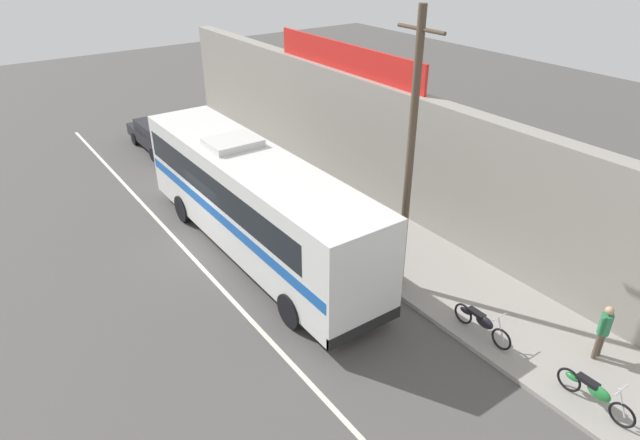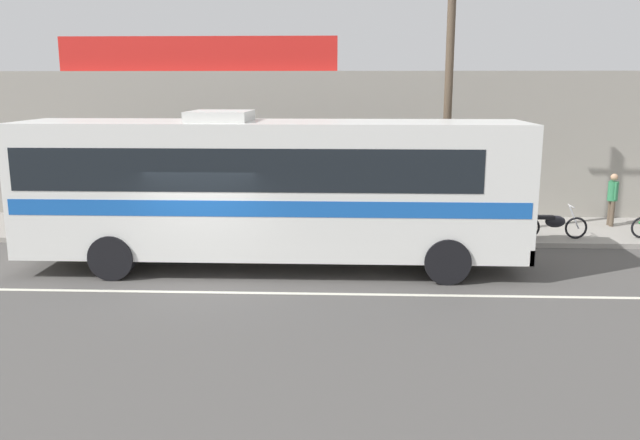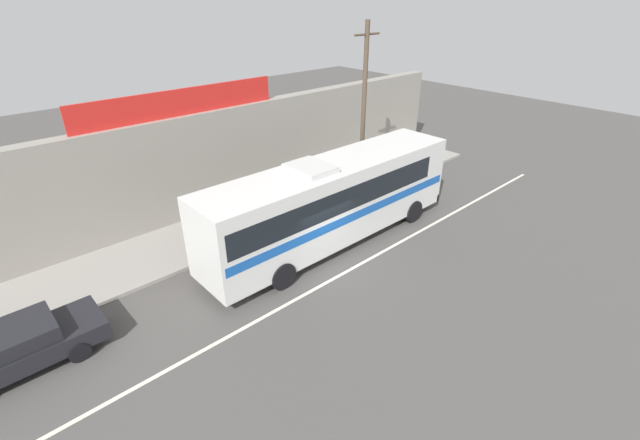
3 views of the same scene
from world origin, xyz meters
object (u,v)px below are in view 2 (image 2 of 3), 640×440
at_px(utility_pole, 449,84).
at_px(pedestrian_far_left, 613,196).
at_px(intercity_bus, 268,184).
at_px(motorcycle_red, 551,224).

height_order(utility_pole, pedestrian_far_left, utility_pole).
xyz_separation_m(intercity_bus, utility_pole, (4.57, 2.59, 2.34)).
xyz_separation_m(motorcycle_red, pedestrian_far_left, (2.34, 1.79, 0.50)).
distance_m(intercity_bus, motorcycle_red, 8.23).
bearing_deg(pedestrian_far_left, intercity_bus, -155.43).
distance_m(motorcycle_red, pedestrian_far_left, 2.98).
distance_m(utility_pole, motorcycle_red, 4.90).
distance_m(intercity_bus, pedestrian_far_left, 10.98).
bearing_deg(motorcycle_red, intercity_bus, -160.06).
bearing_deg(motorcycle_red, utility_pole, -176.82).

